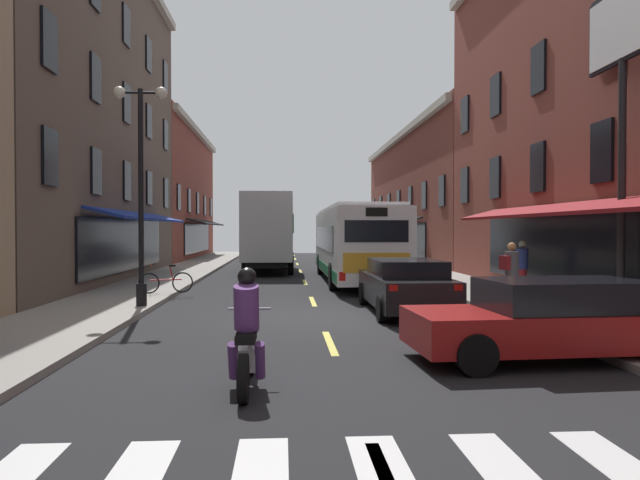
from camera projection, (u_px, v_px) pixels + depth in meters
name	position (u px, v px, depth m)	size (l,w,h in m)	color
ground_plane	(319.00, 318.00, 14.71)	(34.80, 80.00, 0.10)	black
lane_centre_dashes	(319.00, 317.00, 14.46)	(0.14, 73.90, 0.01)	#DBCC4C
sidewalk_left	(80.00, 315.00, 14.34)	(3.00, 80.00, 0.14)	gray
sidewalk_right	(546.00, 311.00, 15.08)	(3.00, 80.00, 0.14)	gray
billboard_sign	(623.00, 62.00, 13.64)	(0.40, 2.87, 7.78)	black
transit_bus	(354.00, 243.00, 24.59)	(2.68, 12.08, 3.10)	white
box_truck	(270.00, 233.00, 29.90)	(2.59, 7.99, 3.93)	black
sedan_near	(555.00, 319.00, 9.71)	(4.85, 2.20, 1.35)	maroon
sedan_mid	(405.00, 285.00, 15.30)	(1.97, 4.68, 1.40)	black
sedan_far	(270.00, 252.00, 38.75)	(1.91, 4.55, 1.37)	navy
motorcycle_rider	(247.00, 337.00, 7.99)	(0.62, 2.07, 1.66)	black
bicycle_near	(166.00, 282.00, 18.76)	(1.68, 0.57, 0.91)	black
pedestrian_near	(511.00, 273.00, 15.34)	(0.53, 0.42, 1.71)	#4C4C51
pedestrian_mid	(522.00, 267.00, 18.10)	(0.36, 0.36, 1.70)	maroon
street_lamp_twin	(141.00, 185.00, 15.58)	(1.42, 0.32, 5.86)	black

